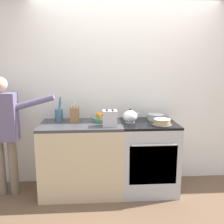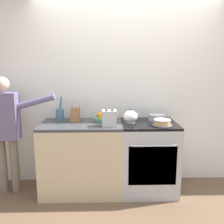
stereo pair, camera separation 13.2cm
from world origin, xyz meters
The scene contains 12 objects.
ground_plane centered at (0.00, 0.00, 0.00)m, with size 16.00×16.00×0.00m, color brown.
wall_back centered at (0.00, 0.67, 1.30)m, with size 8.00×0.04×2.60m.
counter_cabinet centered at (-0.61, 0.32, 0.46)m, with size 1.04×0.65×0.93m.
stove_range centered at (0.26, 0.32, 0.46)m, with size 0.71×0.68×0.93m.
layer_cake centered at (0.39, 0.17, 0.96)m, with size 0.25×0.25×0.08m.
tea_kettle centered at (0.02, 0.35, 1.00)m, with size 0.23×0.19×0.18m.
mixing_bowl centered at (0.38, 0.45, 0.97)m, with size 0.23×0.23×0.09m.
knife_block centered at (-0.70, 0.43, 1.02)m, with size 0.11×0.16×0.29m.
utensil_crock centered at (-0.91, 0.48, 1.01)m, with size 0.10×0.10×0.32m.
fruit_bowl centered at (-0.34, 0.42, 0.97)m, with size 0.25×0.25×0.12m.
toaster centered at (-0.26, 0.16, 1.02)m, with size 0.19×0.16×0.20m.
person_baker centered at (-1.57, 0.32, 0.90)m, with size 0.89×0.20×1.52m.
Camera 2 is at (-0.30, -2.79, 1.67)m, focal length 40.00 mm.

